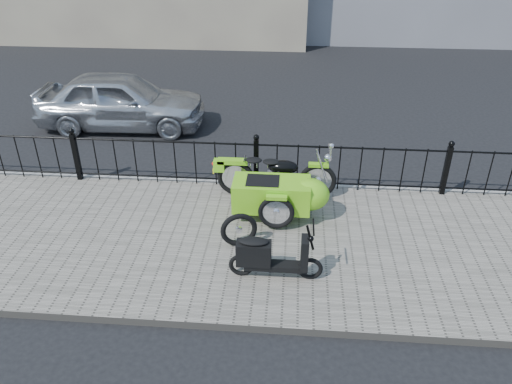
# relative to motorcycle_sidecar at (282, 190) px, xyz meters

# --- Properties ---
(ground) EXTENTS (120.00, 120.00, 0.00)m
(ground) POSITION_rel_motorcycle_sidecar_xyz_m (-0.53, -0.34, -0.59)
(ground) COLOR black
(ground) RESTS_ON ground
(sidewalk) EXTENTS (30.00, 3.80, 0.12)m
(sidewalk) POSITION_rel_motorcycle_sidecar_xyz_m (-0.53, -0.84, -0.53)
(sidewalk) COLOR #696459
(sidewalk) RESTS_ON ground
(curb) EXTENTS (30.00, 0.10, 0.12)m
(curb) POSITION_rel_motorcycle_sidecar_xyz_m (-0.53, 1.10, -0.53)
(curb) COLOR gray
(curb) RESTS_ON ground
(iron_fence) EXTENTS (14.11, 0.11, 1.08)m
(iron_fence) POSITION_rel_motorcycle_sidecar_xyz_m (-0.53, 0.96, -0.01)
(iron_fence) COLOR black
(iron_fence) RESTS_ON sidewalk
(motorcycle_sidecar) EXTENTS (2.28, 1.48, 0.98)m
(motorcycle_sidecar) POSITION_rel_motorcycle_sidecar_xyz_m (0.00, 0.00, 0.00)
(motorcycle_sidecar) COLOR black
(motorcycle_sidecar) RESTS_ON sidewalk
(scooter) EXTENTS (1.36, 0.40, 0.92)m
(scooter) POSITION_rel_motorcycle_sidecar_xyz_m (-0.12, -1.73, -0.12)
(scooter) COLOR black
(scooter) RESTS_ON sidewalk
(spare_tire) EXTENTS (0.59, 0.25, 0.59)m
(spare_tire) POSITION_rel_motorcycle_sidecar_xyz_m (-0.64, -1.00, -0.18)
(spare_tire) COLOR black
(spare_tire) RESTS_ON sidewalk
(sedan_car) EXTENTS (4.10, 1.75, 1.38)m
(sedan_car) POSITION_rel_motorcycle_sidecar_xyz_m (-4.09, 3.92, 0.10)
(sedan_car) COLOR #BBBEC2
(sedan_car) RESTS_ON ground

